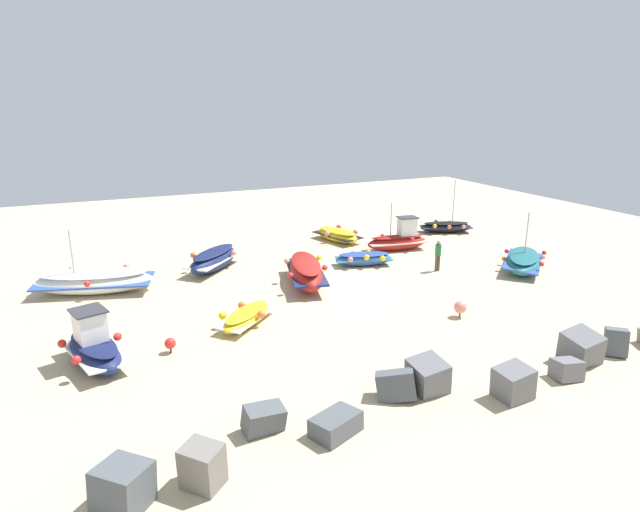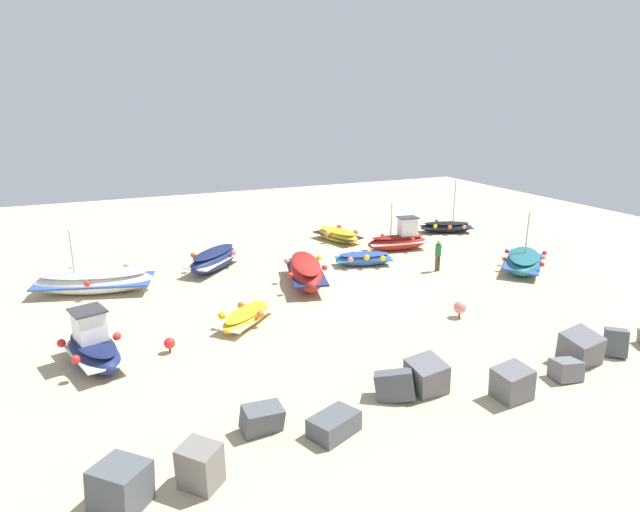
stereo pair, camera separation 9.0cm
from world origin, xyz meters
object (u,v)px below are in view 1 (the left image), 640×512
(fishing_boat_2, at_px, (247,317))
(mooring_buoy_1, at_px, (170,344))
(fishing_boat_4, at_px, (94,281))
(fishing_boat_5, at_px, (94,347))
(fishing_boat_6, at_px, (337,235))
(fishing_boat_8, at_px, (399,240))
(person_walking, at_px, (438,253))
(fishing_boat_1, at_px, (523,261))
(fishing_boat_0, at_px, (446,227))
(fishing_boat_7, at_px, (364,259))
(fishing_boat_9, at_px, (214,259))
(mooring_buoy_0, at_px, (460,307))
(fishing_boat_3, at_px, (306,272))

(fishing_boat_2, height_order, mooring_buoy_1, fishing_boat_2)
(fishing_boat_4, distance_m, fishing_boat_5, 7.68)
(fishing_boat_2, xyz_separation_m, fishing_boat_6, (-9.14, -10.38, 0.09))
(fishing_boat_8, bearing_deg, person_walking, -86.61)
(fishing_boat_1, bearing_deg, fishing_boat_0, -140.07)
(fishing_boat_0, xyz_separation_m, fishing_boat_2, (16.97, 9.41, -0.08))
(fishing_boat_7, bearing_deg, fishing_boat_5, 39.19)
(fishing_boat_5, relative_size, fishing_boat_9, 0.93)
(mooring_buoy_0, bearing_deg, fishing_boat_5, -7.26)
(fishing_boat_6, xyz_separation_m, fishing_boat_7, (0.97, 5.30, -0.02))
(fishing_boat_7, height_order, fishing_boat_8, fishing_boat_8)
(mooring_buoy_0, bearing_deg, person_walking, -117.52)
(fishing_boat_2, distance_m, fishing_boat_5, 5.87)
(fishing_boat_5, bearing_deg, person_walking, -94.11)
(fishing_boat_1, height_order, person_walking, fishing_boat_1)
(fishing_boat_1, height_order, fishing_boat_2, fishing_boat_1)
(fishing_boat_5, xyz_separation_m, fishing_boat_7, (-13.92, -6.25, -0.26))
(person_walking, bearing_deg, fishing_boat_0, 139.52)
(fishing_boat_1, height_order, fishing_boat_7, fishing_boat_1)
(fishing_boat_4, distance_m, fishing_boat_6, 15.16)
(fishing_boat_4, relative_size, fishing_boat_6, 1.54)
(fishing_boat_3, distance_m, fishing_boat_5, 10.85)
(fishing_boat_5, xyz_separation_m, mooring_buoy_1, (-2.50, 0.17, -0.28))
(fishing_boat_9, height_order, person_walking, person_walking)
(fishing_boat_3, distance_m, fishing_boat_9, 5.50)
(fishing_boat_8, height_order, mooring_buoy_1, fishing_boat_8)
(fishing_boat_7, xyz_separation_m, fishing_boat_9, (7.70, -2.58, 0.20))
(fishing_boat_4, relative_size, fishing_boat_5, 1.61)
(fishing_boat_5, relative_size, mooring_buoy_1, 6.36)
(fishing_boat_5, height_order, mooring_buoy_1, fishing_boat_5)
(mooring_buoy_1, bearing_deg, fishing_boat_1, -173.25)
(fishing_boat_6, height_order, fishing_boat_9, fishing_boat_9)
(person_walking, xyz_separation_m, mooring_buoy_1, (14.50, 3.92, -0.62))
(person_walking, height_order, mooring_buoy_1, person_walking)
(fishing_boat_3, relative_size, fishing_boat_4, 0.85)
(fishing_boat_6, height_order, fishing_boat_8, fishing_boat_8)
(fishing_boat_5, distance_m, fishing_boat_7, 15.26)
(fishing_boat_6, height_order, mooring_buoy_0, fishing_boat_6)
(fishing_boat_3, relative_size, fishing_boat_6, 1.32)
(fishing_boat_4, bearing_deg, fishing_boat_1, 1.35)
(fishing_boat_5, xyz_separation_m, fishing_boat_8, (-17.34, -8.13, -0.00))
(fishing_boat_6, bearing_deg, fishing_boat_1, 18.87)
(fishing_boat_0, xyz_separation_m, fishing_boat_8, (5.37, 2.44, 0.24))
(fishing_boat_6, xyz_separation_m, fishing_boat_9, (8.66, 2.71, 0.17))
(fishing_boat_4, height_order, fishing_boat_5, fishing_boat_4)
(fishing_boat_7, relative_size, mooring_buoy_0, 4.70)
(fishing_boat_0, height_order, fishing_boat_2, fishing_boat_0)
(fishing_boat_2, relative_size, fishing_boat_5, 0.84)
(fishing_boat_5, height_order, fishing_boat_8, fishing_boat_8)
(fishing_boat_2, distance_m, fishing_boat_4, 8.53)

